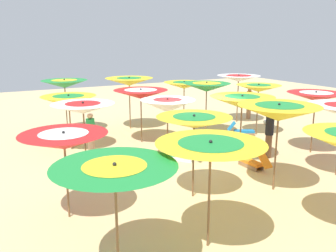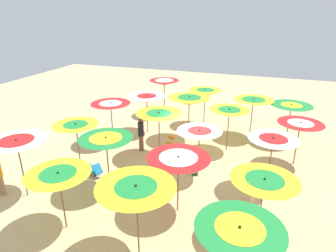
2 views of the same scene
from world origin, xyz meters
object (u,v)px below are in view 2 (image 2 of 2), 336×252
(beach_umbrella_8, at_px, (106,142))
(beach_umbrella_16, at_px, (300,127))
(beach_umbrella_2, at_px, (111,106))
(beach_umbrella_4, at_px, (17,144))
(lounger_0, at_px, (153,111))
(beach_ball, at_px, (31,173))
(beach_umbrella_3, at_px, (76,128))
(beach_umbrella_13, at_px, (178,162))
(beach_umbrella_18, at_px, (264,185))
(beach_umbrella_5, at_px, (205,93))
(beach_umbrella_7, at_px, (159,117))
(beach_umbrella_17, at_px, (273,142))
(beach_umbrella_1, at_px, (147,98))
(beach_umbrella_11, at_px, (229,112))
(beach_umbrella_0, at_px, (164,83))
(lounger_1, at_px, (168,145))
(beach_umbrella_15, at_px, (291,108))
(beach_umbrella_14, at_px, (136,192))
(beach_umbrella_12, at_px, (199,135))
(lounger_3, at_px, (263,249))
(lounger_2, at_px, (93,169))
(beachgoer_0, at_px, (141,133))
(beach_umbrella_10, at_px, (253,102))
(beachgoer_1, at_px, (253,182))
(beach_umbrella_9, at_px, (59,178))
(lounger_4, at_px, (189,166))
(beach_umbrella_6, at_px, (189,101))

(beach_umbrella_8, bearing_deg, beach_umbrella_16, 123.55)
(beach_umbrella_2, height_order, beach_umbrella_4, beach_umbrella_4)
(lounger_0, distance_m, beach_ball, 9.63)
(beach_umbrella_3, xyz_separation_m, beach_umbrella_13, (1.34, 5.11, -0.07))
(beach_umbrella_18, bearing_deg, beach_umbrella_13, -96.92)
(beach_umbrella_5, xyz_separation_m, beach_umbrella_7, (4.96, -1.17, 0.01))
(beach_umbrella_17, bearing_deg, beach_umbrella_1, -119.33)
(beach_umbrella_16, relative_size, beach_umbrella_17, 0.92)
(beach_umbrella_11, relative_size, beach_ball, 8.62)
(beach_umbrella_0, relative_size, lounger_1, 1.94)
(beach_umbrella_17, bearing_deg, beach_umbrella_15, 170.32)
(beach_umbrella_2, height_order, beach_ball, beach_umbrella_2)
(beach_umbrella_11, relative_size, beach_umbrella_18, 1.06)
(beach_umbrella_14, distance_m, lounger_1, 7.55)
(beach_umbrella_0, xyz_separation_m, beach_umbrella_11, (4.12, 4.96, -0.19))
(beach_umbrella_12, xyz_separation_m, lounger_0, (-6.94, -4.94, -1.78))
(beach_umbrella_14, bearing_deg, beach_umbrella_5, -177.44)
(lounger_1, xyz_separation_m, lounger_3, (5.85, 5.03, -0.01))
(beach_umbrella_1, relative_size, lounger_2, 1.90)
(beach_umbrella_5, relative_size, beach_umbrella_12, 1.04)
(beach_umbrella_1, bearing_deg, beach_umbrella_17, 60.67)
(beach_umbrella_16, relative_size, lounger_2, 1.76)
(beach_umbrella_3, height_order, beachgoer_0, beach_umbrella_3)
(beach_umbrella_10, xyz_separation_m, beachgoer_0, (3.74, -5.23, -1.11))
(beach_umbrella_0, xyz_separation_m, beach_umbrella_1, (3.28, 0.10, -0.18))
(beach_umbrella_13, bearing_deg, beach_umbrella_2, -130.65)
(beach_umbrella_4, bearing_deg, beach_umbrella_18, 94.83)
(beach_umbrella_2, xyz_separation_m, lounger_1, (-0.31, 3.13, -1.95))
(beachgoer_1, bearing_deg, beach_umbrella_9, -50.04)
(beach_umbrella_13, relative_size, lounger_3, 1.76)
(beach_umbrella_8, distance_m, beach_umbrella_17, 6.46)
(beach_umbrella_11, relative_size, lounger_4, 2.01)
(beach_umbrella_15, xyz_separation_m, beachgoer_1, (6.47, -1.43, -1.05))
(beach_umbrella_1, relative_size, beach_umbrella_8, 0.97)
(beach_umbrella_1, xyz_separation_m, lounger_4, (3.53, 3.55, -1.90))
(beach_umbrella_9, distance_m, beach_umbrella_14, 2.88)
(beach_umbrella_15, bearing_deg, beach_umbrella_13, -26.95)
(beach_ball, bearing_deg, lounger_0, 167.62)
(beach_umbrella_16, height_order, lounger_0, beach_umbrella_16)
(beach_umbrella_9, relative_size, beach_umbrella_14, 0.87)
(beachgoer_1, bearing_deg, beach_umbrella_6, -132.56)
(lounger_0, bearing_deg, beach_ball, -106.48)
(beach_umbrella_1, distance_m, beach_umbrella_12, 5.58)
(lounger_0, bearing_deg, lounger_3, -57.67)
(beach_umbrella_2, bearing_deg, beach_umbrella_10, 115.58)
(beach_umbrella_4, height_order, beachgoer_1, beach_umbrella_4)
(beach_umbrella_1, height_order, lounger_4, beach_umbrella_1)
(beach_umbrella_4, height_order, lounger_1, beach_umbrella_4)
(beach_umbrella_13, distance_m, beach_umbrella_18, 2.88)
(beach_umbrella_2, xyz_separation_m, beach_umbrella_4, (5.48, -0.84, 0.12))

